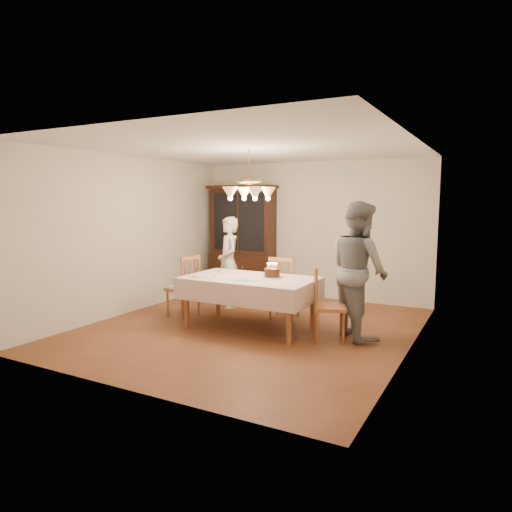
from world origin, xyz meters
The scene contains 14 objects.
ground centered at (0.00, 0.00, 0.00)m, with size 5.00×5.00×0.00m, color #5D301A.
room_shell centered at (0.00, 0.00, 1.58)m, with size 5.00×5.00×5.00m.
dining_table centered at (0.00, 0.00, 0.68)m, with size 1.90×1.10×0.76m.
china_hutch centered at (-1.41, 2.25, 1.04)m, with size 1.38×0.54×2.16m.
chair_far_side centered at (0.22, 0.74, 0.44)m, with size 0.49×0.47×1.00m.
chair_left_end centered at (-1.27, 0.10, 0.45)m, with size 0.49×0.51×1.00m.
chair_right_end centered at (1.21, 0.01, 0.44)m, with size 0.56×0.57×1.00m.
elderly_woman centered at (-0.96, 0.98, 0.79)m, with size 0.58×0.38×1.59m, color #F4E9CE.
adult_in_grey centered at (1.51, 0.35, 0.93)m, with size 0.91×0.71×1.87m, color slate.
birthday_cake centered at (0.30, 0.13, 0.82)m, with size 0.30×0.30×0.22m.
place_setting_near_left centered at (-0.63, -0.31, 0.77)m, with size 0.38×0.23×0.02m.
place_setting_near_right centered at (0.02, -0.24, 0.77)m, with size 0.40×0.25×0.02m.
place_setting_far_left centered at (-0.55, 0.27, 0.77)m, with size 0.40×0.25×0.02m.
chandelier centered at (0.00, 0.00, 1.98)m, with size 0.62×0.62×0.73m.
Camera 1 is at (3.17, -5.72, 1.88)m, focal length 32.00 mm.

